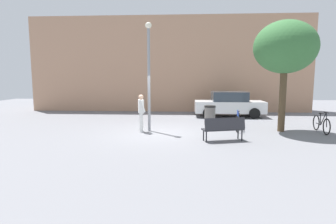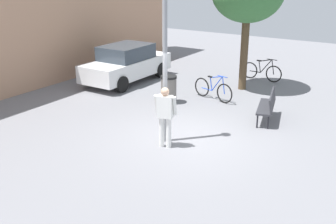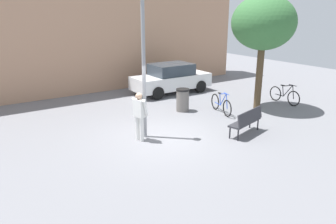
{
  "view_description": "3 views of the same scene",
  "coord_description": "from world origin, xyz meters",
  "px_view_note": "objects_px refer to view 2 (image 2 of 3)",
  "views": [
    {
      "loc": [
        1.1,
        -11.82,
        2.44
      ],
      "look_at": [
        0.36,
        0.47,
        0.86
      ],
      "focal_mm": 29.18,
      "sensor_mm": 36.0,
      "label": 1
    },
    {
      "loc": [
        -9.25,
        -5.45,
        4.62
      ],
      "look_at": [
        -0.76,
        0.07,
        1.0
      ],
      "focal_mm": 43.73,
      "sensor_mm": 36.0,
      "label": 2
    },
    {
      "loc": [
        -5.84,
        -9.17,
        4.28
      ],
      "look_at": [
        0.27,
        0.03,
        0.85
      ],
      "focal_mm": 35.5,
      "sensor_mm": 36.0,
      "label": 3
    }
  ],
  "objects_px": {
    "person_by_lamppost": "(165,113)",
    "bicycle_black": "(262,71)",
    "lamppost": "(165,40)",
    "bicycle_blue": "(213,89)",
    "trash_bin": "(169,89)",
    "park_bench": "(268,104)",
    "parked_car_white": "(127,63)"
  },
  "relations": [
    {
      "from": "lamppost",
      "to": "person_by_lamppost",
      "type": "distance_m",
      "value": 1.9
    },
    {
      "from": "person_by_lamppost",
      "to": "parked_car_white",
      "type": "relative_size",
      "value": 0.4
    },
    {
      "from": "park_bench",
      "to": "bicycle_blue",
      "type": "distance_m",
      "value": 2.64
    },
    {
      "from": "park_bench",
      "to": "bicycle_blue",
      "type": "relative_size",
      "value": 0.95
    },
    {
      "from": "bicycle_blue",
      "to": "person_by_lamppost",
      "type": "bearing_deg",
      "value": -169.42
    },
    {
      "from": "parked_car_white",
      "to": "bicycle_blue",
      "type": "bearing_deg",
      "value": -93.47
    },
    {
      "from": "parked_car_white",
      "to": "trash_bin",
      "type": "height_order",
      "value": "parked_car_white"
    },
    {
      "from": "lamppost",
      "to": "park_bench",
      "type": "height_order",
      "value": "lamppost"
    },
    {
      "from": "lamppost",
      "to": "bicycle_black",
      "type": "distance_m",
      "value": 8.02
    },
    {
      "from": "lamppost",
      "to": "bicycle_blue",
      "type": "bearing_deg",
      "value": 8.45
    },
    {
      "from": "lamppost",
      "to": "person_by_lamppost",
      "type": "relative_size",
      "value": 2.88
    },
    {
      "from": "lamppost",
      "to": "trash_bin",
      "type": "xyz_separation_m",
      "value": [
        2.9,
        1.76,
        -2.33
      ]
    },
    {
      "from": "park_bench",
      "to": "bicycle_black",
      "type": "distance_m",
      "value": 4.95
    },
    {
      "from": "person_by_lamppost",
      "to": "bicycle_black",
      "type": "relative_size",
      "value": 0.92
    },
    {
      "from": "bicycle_blue",
      "to": "trash_bin",
      "type": "xyz_separation_m",
      "value": [
        -1.2,
        1.15,
        0.12
      ]
    },
    {
      "from": "lamppost",
      "to": "bicycle_black",
      "type": "bearing_deg",
      "value": 0.78
    },
    {
      "from": "parked_car_white",
      "to": "bicycle_black",
      "type": "bearing_deg",
      "value": -55.02
    },
    {
      "from": "park_bench",
      "to": "bicycle_blue",
      "type": "height_order",
      "value": "bicycle_blue"
    },
    {
      "from": "park_bench",
      "to": "bicycle_blue",
      "type": "bearing_deg",
      "value": 67.62
    },
    {
      "from": "bicycle_blue",
      "to": "trash_bin",
      "type": "distance_m",
      "value": 1.67
    },
    {
      "from": "lamppost",
      "to": "trash_bin",
      "type": "height_order",
      "value": "lamppost"
    },
    {
      "from": "bicycle_blue",
      "to": "parked_car_white",
      "type": "relative_size",
      "value": 0.42
    },
    {
      "from": "lamppost",
      "to": "bicycle_black",
      "type": "xyz_separation_m",
      "value": [
        7.64,
        0.1,
        -2.44
      ]
    },
    {
      "from": "bicycle_blue",
      "to": "parked_car_white",
      "type": "height_order",
      "value": "parked_car_white"
    },
    {
      "from": "bicycle_black",
      "to": "bicycle_blue",
      "type": "distance_m",
      "value": 3.58
    },
    {
      "from": "lamppost",
      "to": "bicycle_blue",
      "type": "height_order",
      "value": "lamppost"
    },
    {
      "from": "park_bench",
      "to": "trash_bin",
      "type": "distance_m",
      "value": 3.6
    },
    {
      "from": "park_bench",
      "to": "trash_bin",
      "type": "height_order",
      "value": "trash_bin"
    },
    {
      "from": "park_bench",
      "to": "lamppost",
      "type": "bearing_deg",
      "value": 149.4
    },
    {
      "from": "park_bench",
      "to": "parked_car_white",
      "type": "distance_m",
      "value": 6.76
    },
    {
      "from": "parked_car_white",
      "to": "lamppost",
      "type": "bearing_deg",
      "value": -132.16
    },
    {
      "from": "bicycle_blue",
      "to": "bicycle_black",
      "type": "bearing_deg",
      "value": -8.1
    }
  ]
}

